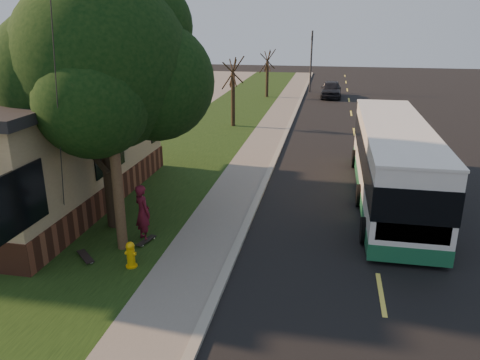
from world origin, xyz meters
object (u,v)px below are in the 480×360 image
skateboard_spare (85,257)px  leafy_tree (105,66)px  skateboarder (143,213)px  dumpster (24,173)px  distant_car (331,89)px  traffic_signal (311,57)px  transit_bus (392,160)px  bare_tree_near (233,93)px  bare_tree_far (267,74)px  fire_hydrant (131,255)px  utility_pole (109,93)px  skateboard_main (146,241)px

skateboard_spare → leafy_tree: bearing=92.6°
skateboarder → dumpster: (-6.34, 3.34, -0.23)m
distant_car → traffic_signal: bearing=124.7°
transit_bus → skateboarder: bearing=-146.7°
bare_tree_near → distant_car: (5.97, 13.09, -1.44)m
bare_tree_far → traffic_signal: (3.50, 4.00, 1.16)m
bare_tree_near → dumpster: 14.28m
fire_hydrant → bare_tree_near: bare_tree_near is taller
utility_pole → dumpster: size_ratio=5.82×
utility_pole → dumpster: 8.15m
skateboarder → leafy_tree: bearing=0.7°
leafy_tree → skateboard_main: leafy_tree is taller
bare_tree_far → distant_car: bare_tree_far is taller
bare_tree_near → traffic_signal: 16.52m
bare_tree_near → skateboarder: bare_tree_near is taller
fire_hydrant → dumpster: 8.31m
utility_pole → distant_car: bearing=79.1°
fire_hydrant → bare_tree_near: size_ratio=0.17×
leafy_tree → utility_pole: bearing=-62.4°
dumpster → utility_pole: bearing=-34.0°
bare_tree_far → distant_car: 5.72m
bare_tree_far → skateboard_main: bearing=-89.5°
transit_bus → skateboarder: 9.27m
skateboard_main → distant_car: (5.22, 29.63, 0.59)m
leafy_tree → bare_tree_near: (0.67, 15.35, -3.02)m
bare_tree_near → dumpster: bearing=-113.8°
skateboarder → utility_pole: bearing=96.4°
fire_hydrant → transit_bus: transit_bus is taller
fire_hydrant → utility_pole: 4.37m
utility_pole → bare_tree_near: size_ratio=2.11×
distant_car → bare_tree_far: bearing=-168.1°
leafy_tree → skateboard_spare: size_ratio=9.58×
transit_bus → skateboard_main: size_ratio=12.97×
utility_pole → traffic_signal: (3.81, 33.01, -1.47)m
bare_tree_far → dumpster: 25.80m
bare_tree_near → bare_tree_far: (0.50, 12.00, -0.15)m
utility_pole → skateboarder: size_ratio=5.14×
bare_tree_near → fire_hydrant: bearing=-87.1°
utility_pole → skateboarder: 3.76m
bare_tree_near → skateboard_main: 16.69m
transit_bus → dumpster: bearing=-173.0°
bare_tree_far → skateboarder: (0.11, -28.34, -1.05)m
fire_hydrant → skateboard_main: 1.49m
fire_hydrant → distant_car: (5.07, 31.09, 0.28)m
skateboarder → dumpster: bearing=10.5°
bare_tree_near → distant_car: size_ratio=1.02×
traffic_signal → skateboard_main: size_ratio=6.64×
dumpster → leafy_tree: bearing=-24.9°
skateboarder → skateboard_main: size_ratio=2.13×
dumpster → skateboarder: bearing=-27.7°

